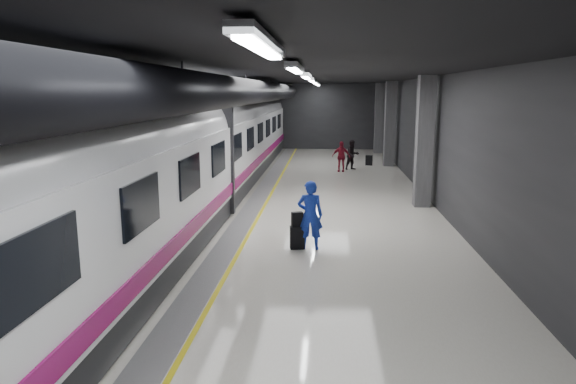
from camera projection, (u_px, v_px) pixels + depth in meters
name	position (u px, v px, depth m)	size (l,w,h in m)	color
ground	(288.00, 217.00, 16.45)	(40.00, 40.00, 0.00)	beige
platform_hall	(282.00, 105.00, 16.72)	(10.02, 40.02, 4.51)	black
train	(186.00, 152.00, 16.29)	(3.05, 38.00, 4.05)	black
traveler_main	(310.00, 215.00, 12.97)	(0.65, 0.42, 1.77)	blue
suitcase_main	(297.00, 237.00, 13.11)	(0.36, 0.23, 0.59)	black
shoulder_bag	(297.00, 219.00, 13.02)	(0.28, 0.15, 0.37)	black
traveler_far_a	(352.00, 155.00, 26.25)	(0.74, 0.58, 1.53)	black
traveler_far_b	(341.00, 156.00, 25.65)	(0.89, 0.37, 1.52)	maroon
suitcase_far	(369.00, 160.00, 27.95)	(0.37, 0.24, 0.55)	black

